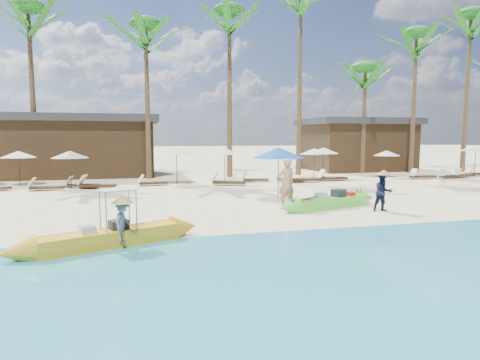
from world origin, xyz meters
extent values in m
plane|color=#F7E6B7|center=(0.00, 0.00, 0.00)|extent=(240.00, 240.00, 0.00)
cube|color=tan|center=(0.00, -5.00, 0.00)|extent=(240.00, 4.50, 0.01)
cube|color=#5ED841|center=(3.15, 0.80, 0.21)|extent=(3.49, 1.74, 0.41)
cube|color=white|center=(3.15, 0.80, 0.23)|extent=(2.97, 1.40, 0.19)
cube|color=#262628|center=(3.57, 0.94, 0.51)|extent=(0.58, 0.51, 0.38)
cube|color=silver|center=(2.72, 0.72, 0.47)|extent=(0.46, 0.43, 0.30)
cube|color=red|center=(4.15, 1.07, 0.44)|extent=(0.39, 0.36, 0.24)
cylinder|color=red|center=(2.10, 0.52, 0.37)|extent=(0.24, 0.24, 0.10)
cylinder|color=#262628|center=(1.88, 0.33, 0.36)|extent=(0.22, 0.22, 0.09)
sphere|color=tan|center=(1.55, 0.28, 0.42)|extent=(0.20, 0.20, 0.20)
cylinder|color=#FFAF20|center=(4.62, 1.37, 0.42)|extent=(0.15, 0.15, 0.20)
cylinder|color=#FFAF20|center=(4.83, 1.44, 0.42)|extent=(0.15, 0.15, 0.20)
cube|color=#FFAF20|center=(-4.77, -2.91, 0.21)|extent=(3.47, 1.98, 0.41)
cube|color=white|center=(-4.77, -2.91, 0.23)|extent=(2.95, 1.61, 0.19)
cube|color=#262628|center=(-4.57, -2.83, 0.48)|extent=(0.54, 0.49, 0.33)
cube|color=silver|center=(-5.27, -3.12, 0.46)|extent=(0.44, 0.41, 0.28)
cube|color=#ECE7C7|center=(-4.57, -2.83, 1.42)|extent=(1.04, 0.89, 0.03)
imported|color=tan|center=(1.44, 1.11, 0.97)|extent=(0.79, 0.60, 1.94)
imported|color=#141A37|center=(4.66, -0.37, 0.72)|extent=(0.78, 0.66, 1.43)
imported|color=gray|center=(-4.45, -3.18, 0.69)|extent=(0.59, 0.75, 1.01)
cylinder|color=#99999E|center=(1.58, 2.40, 1.13)|extent=(0.05, 0.05, 2.26)
cone|color=blue|center=(1.58, 2.40, 2.10)|extent=(2.16, 2.16, 0.44)
cylinder|color=#352516|center=(-10.63, 11.92, 0.96)|extent=(0.05, 0.05, 1.92)
cone|color=#ECE7C7|center=(-10.63, 11.92, 1.78)|extent=(1.92, 1.92, 0.38)
cube|color=#352516|center=(-8.65, 9.25, 0.15)|extent=(1.68, 0.59, 0.12)
cube|color=#ECE7C7|center=(-9.39, 9.23, 0.44)|extent=(0.39, 0.55, 0.49)
cylinder|color=#352516|center=(-7.61, 10.01, 0.98)|extent=(0.05, 0.05, 1.96)
cone|color=#ECE7C7|center=(-7.61, 10.01, 1.82)|extent=(1.96, 1.96, 0.39)
cube|color=#352516|center=(-7.00, 9.99, 0.14)|extent=(1.65, 0.65, 0.11)
cube|color=#ECE7C7|center=(-7.71, 10.05, 0.43)|extent=(0.40, 0.55, 0.47)
cube|color=#352516|center=(-6.17, 9.31, 0.16)|extent=(1.95, 1.00, 0.13)
cube|color=#ECE7C7|center=(-6.97, 9.50, 0.49)|extent=(0.54, 0.68, 0.54)
cylinder|color=#352516|center=(-1.86, 10.36, 1.07)|extent=(0.05, 0.05, 2.14)
cone|color=#ECE7C7|center=(-1.86, 10.36, 1.99)|extent=(2.14, 2.14, 0.43)
cube|color=#352516|center=(-3.22, 10.06, 0.14)|extent=(1.66, 0.69, 0.11)
cube|color=#ECE7C7|center=(-3.92, 9.99, 0.43)|extent=(0.41, 0.56, 0.47)
cylinder|color=#352516|center=(1.31, 11.72, 1.01)|extent=(0.05, 0.05, 2.02)
cone|color=#ECE7C7|center=(1.31, 11.72, 1.88)|extent=(2.02, 2.02, 0.40)
cube|color=#352516|center=(1.00, 9.15, 0.16)|extent=(1.95, 1.18, 0.13)
cube|color=#ECE7C7|center=(0.23, 9.42, 0.49)|extent=(0.59, 0.71, 0.54)
cube|color=#352516|center=(2.99, 10.46, 0.14)|extent=(1.61, 0.72, 0.11)
cube|color=#ECE7C7|center=(2.31, 10.56, 0.41)|extent=(0.42, 0.55, 0.45)
cylinder|color=#352516|center=(7.44, 11.63, 0.97)|extent=(0.05, 0.05, 1.95)
cone|color=#ECE7C7|center=(7.44, 11.63, 1.81)|extent=(1.95, 1.95, 0.39)
cube|color=#352516|center=(5.13, 10.07, 0.15)|extent=(1.80, 1.07, 0.12)
cube|color=#ECE7C7|center=(4.42, 10.31, 0.45)|extent=(0.54, 0.65, 0.50)
cube|color=#352516|center=(5.86, 9.48, 0.17)|extent=(1.95, 0.86, 0.13)
cube|color=#ECE7C7|center=(5.04, 9.59, 0.50)|extent=(0.50, 0.66, 0.55)
cylinder|color=#352516|center=(8.02, 11.45, 1.01)|extent=(0.05, 0.05, 2.01)
cone|color=#ECE7C7|center=(8.02, 11.45, 1.87)|extent=(2.01, 2.01, 0.40)
cube|color=#352516|center=(7.93, 9.87, 0.16)|extent=(1.82, 0.61, 0.13)
cube|color=#ECE7C7|center=(7.13, 9.88, 0.48)|extent=(0.41, 0.59, 0.53)
cylinder|color=#352516|center=(12.49, 10.91, 0.90)|extent=(0.05, 0.05, 1.80)
cone|color=#ECE7C7|center=(12.49, 10.91, 1.68)|extent=(1.80, 1.80, 0.36)
cube|color=#352516|center=(14.31, 9.45, 0.15)|extent=(1.73, 0.63, 0.12)
cube|color=#ECE7C7|center=(13.56, 9.49, 0.45)|extent=(0.41, 0.57, 0.50)
cube|color=#352516|center=(16.37, 9.33, 0.14)|extent=(1.66, 0.71, 0.11)
cube|color=#ECE7C7|center=(15.66, 9.24, 0.43)|extent=(0.42, 0.56, 0.47)
cylinder|color=#352516|center=(19.31, 10.34, 1.07)|extent=(0.05, 0.05, 2.15)
cone|color=#ECE7C7|center=(19.31, 10.34, 2.00)|extent=(2.15, 2.15, 0.43)
cube|color=#352516|center=(17.61, 9.57, 0.14)|extent=(1.71, 0.89, 0.12)
cube|color=#ECE7C7|center=(16.91, 9.41, 0.43)|extent=(0.48, 0.60, 0.48)
cube|color=#352516|center=(19.56, 10.25, 0.16)|extent=(1.78, 0.63, 0.12)
cube|color=#ECE7C7|center=(18.79, 10.28, 0.47)|extent=(0.41, 0.58, 0.51)
cone|color=brown|center=(-10.45, 15.08, 5.45)|extent=(0.40, 0.40, 10.89)
ellipsoid|color=#226C1B|center=(-10.45, 15.08, 10.89)|extent=(2.08, 2.08, 0.88)
cone|color=brown|center=(-3.36, 14.27, 5.04)|extent=(0.40, 0.40, 10.08)
ellipsoid|color=#226C1B|center=(-3.36, 14.27, 10.08)|extent=(2.08, 2.08, 0.88)
cone|color=brown|center=(2.15, 14.01, 5.63)|extent=(0.40, 0.40, 11.26)
ellipsoid|color=#226C1B|center=(2.15, 14.01, 11.26)|extent=(2.08, 2.08, 0.88)
cone|color=brown|center=(7.45, 14.38, 6.58)|extent=(0.40, 0.40, 13.16)
cone|color=brown|center=(12.84, 14.52, 4.04)|extent=(0.40, 0.40, 8.07)
ellipsoid|color=#226C1B|center=(12.84, 14.52, 8.07)|extent=(2.08, 2.08, 0.88)
cone|color=brown|center=(16.57, 13.68, 5.32)|extent=(0.40, 0.40, 10.64)
ellipsoid|color=#226C1B|center=(16.57, 13.68, 10.64)|extent=(2.08, 2.08, 0.88)
cone|color=brown|center=(21.07, 13.33, 6.13)|extent=(0.40, 0.40, 12.26)
ellipsoid|color=#226C1B|center=(21.07, 13.33, 12.26)|extent=(2.08, 2.08, 0.88)
cube|color=#352516|center=(-8.00, 17.50, 1.90)|extent=(10.00, 6.00, 3.80)
cube|color=#2D2D33|center=(-8.00, 17.50, 4.05)|extent=(10.80, 6.60, 0.50)
cube|color=#352516|center=(14.00, 17.50, 1.90)|extent=(8.00, 6.00, 3.80)
cube|color=#2D2D33|center=(14.00, 17.50, 4.05)|extent=(8.80, 6.60, 0.50)
camera|label=1|loc=(-4.05, -13.23, 2.71)|focal=30.00mm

